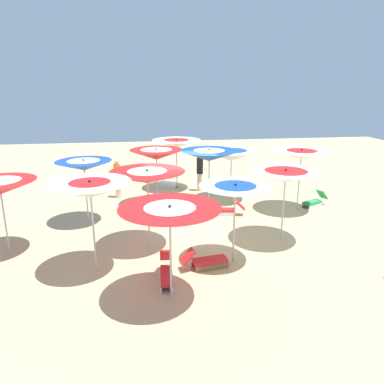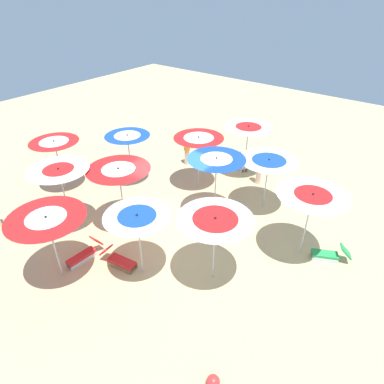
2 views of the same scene
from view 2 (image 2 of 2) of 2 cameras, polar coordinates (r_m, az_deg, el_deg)
name	(u,v)px [view 2 (image 2 of 2)]	position (r m, az deg, el deg)	size (l,w,h in m)	color
ground	(173,219)	(13.11, -3.27, -4.58)	(39.25, 39.25, 0.04)	#D1B57F
beach_umbrella_0	(312,199)	(10.86, 19.64, -1.08)	(2.20, 2.20, 2.42)	#B2B2B7
beach_umbrella_1	(268,165)	(13.03, 12.78, 4.47)	(2.20, 2.20, 2.19)	#B2B2B7
beach_umbrella_2	(248,130)	(15.44, 9.47, 10.29)	(2.22, 2.22, 2.37)	#B2B2B7
beach_umbrella_3	(215,223)	(9.43, 3.92, -5.28)	(2.17, 2.17, 2.33)	#B2B2B7
beach_umbrella_4	(216,163)	(12.11, 4.13, 4.84)	(2.11, 2.11, 2.52)	#B2B2B7
beach_umbrella_5	(199,142)	(14.18, 1.13, 8.46)	(2.10, 2.10, 2.35)	#B2B2B7
beach_umbrella_6	(137,220)	(9.75, -9.20, -4.70)	(1.94, 1.94, 2.27)	#B2B2B7
beach_umbrella_7	(119,173)	(11.88, -12.25, 3.10)	(2.22, 2.22, 2.42)	#B2B2B7
beach_umbrella_8	(128,139)	(14.74, -10.82, 8.78)	(1.92, 1.92, 2.30)	#B2B2B7
beach_umbrella_9	(47,222)	(10.31, -23.27, -4.71)	(2.23, 2.23, 2.32)	#B2B2B7
beach_umbrella_10	(59,174)	(12.28, -21.49, 2.80)	(2.06, 2.06, 2.51)	#B2B2B7
beach_umbrella_11	(55,146)	(15.16, -22.15, 7.25)	(2.01, 2.01, 2.25)	#B2B2B7
lounger_0	(329,254)	(12.10, 22.11, -9.70)	(0.87, 1.24, 0.63)	silver
lounger_1	(84,254)	(11.80, -17.82, -9.99)	(1.31, 0.37, 0.66)	silver
lounger_2	(240,163)	(16.72, 8.14, 4.91)	(0.98, 1.23, 0.64)	silver
lounger_3	(226,219)	(12.80, 5.74, -4.52)	(0.58, 1.28, 0.57)	silver
lounger_4	(119,260)	(11.30, -12.18, -11.19)	(0.56, 1.31, 0.59)	olive
beachgoer_0	(260,165)	(15.12, 11.40, 4.50)	(0.30, 0.30, 1.77)	beige
beachgoer_2	(187,148)	(16.50, -0.87, 7.47)	(0.30, 0.30, 1.69)	beige
beach_ball	(213,381)	(8.77, 3.60, -29.32)	(0.31, 0.31, 0.31)	red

